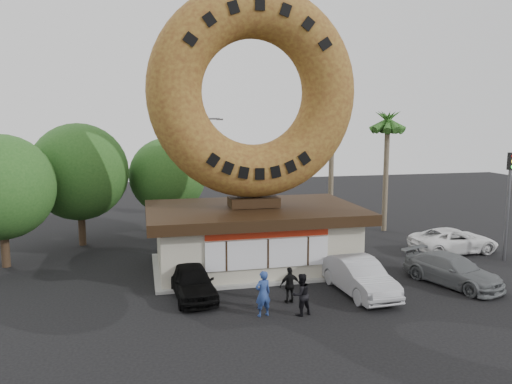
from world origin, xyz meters
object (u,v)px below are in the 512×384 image
at_px(person_left, 263,294).
at_px(car_silver, 359,276).
at_px(street_lamp, 197,167).
at_px(car_black, 193,282).
at_px(traffic_signal, 509,193).
at_px(donut_shop, 254,235).
at_px(car_grey, 453,270).
at_px(person_center, 301,294).
at_px(car_white, 454,240).
at_px(giant_donut, 254,93).
at_px(person_right, 290,285).

xyz_separation_m(person_left, car_silver, (4.89, 1.59, -0.14)).
distance_m(street_lamp, car_black, 14.53).
height_order(traffic_signal, car_black, traffic_signal).
height_order(person_left, car_black, person_left).
distance_m(street_lamp, car_silver, 16.53).
relative_size(donut_shop, car_grey, 2.28).
relative_size(traffic_signal, car_grey, 1.24).
height_order(donut_shop, car_silver, donut_shop).
relative_size(street_lamp, person_center, 4.61).
bearing_deg(street_lamp, car_white, -34.82).
xyz_separation_m(giant_donut, traffic_signal, (14.00, -2.01, -5.36)).
distance_m(traffic_signal, car_white, 4.20).
relative_size(traffic_signal, car_white, 1.17).
bearing_deg(car_silver, person_right, -176.86).
relative_size(donut_shop, street_lamp, 1.40).
height_order(street_lamp, car_black, street_lamp).
bearing_deg(donut_shop, person_right, -86.38).
bearing_deg(car_grey, donut_shop, 129.83).
bearing_deg(car_grey, person_right, 163.53).
bearing_deg(person_left, car_grey, 175.38).
bearing_deg(person_right, donut_shop, -92.19).
xyz_separation_m(traffic_signal, car_grey, (-5.34, -2.99, -3.16)).
bearing_deg(car_silver, car_black, 166.68).
height_order(traffic_signal, person_center, traffic_signal).
xyz_separation_m(street_lamp, car_grey, (10.52, -15.00, -3.77)).
distance_m(person_right, car_white, 13.22).
relative_size(giant_donut, street_lamp, 1.36).
height_order(giant_donut, person_left, giant_donut).
bearing_deg(traffic_signal, person_center, -160.07).
relative_size(giant_donut, person_right, 6.84).
bearing_deg(person_left, car_silver, -176.45).
bearing_deg(person_center, street_lamp, -97.73).
bearing_deg(giant_donut, donut_shop, -90.00).
bearing_deg(car_white, donut_shop, 90.24).
height_order(person_center, car_grey, person_center).
xyz_separation_m(donut_shop, street_lamp, (-1.86, 10.02, 2.72)).
bearing_deg(car_white, person_right, 114.99).
bearing_deg(traffic_signal, street_lamp, 142.86).
relative_size(person_center, car_grey, 0.35).
height_order(giant_donut, traffic_signal, giant_donut).
xyz_separation_m(donut_shop, car_grey, (8.66, -4.98, -1.05)).
bearing_deg(car_black, donut_shop, 42.47).
bearing_deg(donut_shop, street_lamp, 100.50).
xyz_separation_m(donut_shop, car_silver, (3.76, -5.09, -0.96)).
bearing_deg(car_black, car_silver, -13.30).
xyz_separation_m(giant_donut, street_lamp, (-1.86, 10.00, -4.75)).
xyz_separation_m(donut_shop, giant_donut, (0.00, 0.02, 7.47)).
distance_m(person_right, car_grey, 8.33).
distance_m(person_center, car_white, 13.84).
relative_size(street_lamp, car_silver, 1.64).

